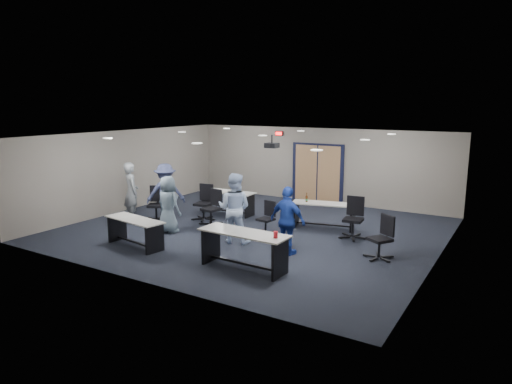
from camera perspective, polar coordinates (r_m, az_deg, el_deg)
The scene contains 25 objects.
floor at distance 13.17m, azimuth -0.29°, elevation -4.72°, with size 10.00×10.00×0.00m, color black.
back_wall at distance 16.83m, azimuth 7.76°, elevation 3.34°, with size 10.00×0.04×2.70m, color gray.
front_wall at distance 9.42m, azimuth -14.79°, elevation -3.03°, with size 10.00×0.04×2.70m, color gray.
left_wall at distance 16.03m, azimuth -15.73°, elevation 2.64°, with size 0.04×9.00×2.70m, color gray.
right_wall at distance 11.15m, azimuth 22.18°, elevation -1.32°, with size 0.04×9.00×2.70m, color gray.
ceiling at distance 12.71m, azimuth -0.30°, elevation 7.08°, with size 10.00×9.00×0.04m, color silver.
double_door at distance 16.83m, azimuth 7.68°, elevation 2.31°, with size 2.00×0.07×2.20m.
exit_sign at distance 17.36m, azimuth 2.90°, elevation 7.31°, with size 0.32×0.07×0.18m.
ceiling_projector at distance 13.01m, azimuth 1.99°, elevation 5.86°, with size 0.35×0.32×0.37m.
ceiling_can_lights at distance 12.92m, azimuth 0.28°, elevation 7.01°, with size 6.24×5.74×0.02m, color silver, non-canonical shape.
table_front_left at distance 11.94m, azimuth -14.90°, elevation -4.33°, with size 1.84×0.85×0.72m.
table_front_right at distance 9.99m, azimuth -1.49°, elevation -6.47°, with size 2.08×0.75×0.97m.
table_back_left at distance 14.93m, azimuth -3.55°, elevation -0.81°, with size 1.88×0.70×0.75m.
table_back_right at distance 13.37m, azimuth 8.42°, elevation -2.33°, with size 1.92×1.00×1.02m.
chair_back_a at distance 14.22m, azimuth -6.61°, elevation -1.32°, with size 0.69×0.69×1.10m, color black, non-canonical shape.
chair_back_b at distance 13.57m, azimuth -5.66°, elevation -1.97°, with size 0.67×0.67×1.07m, color black, non-canonical shape.
chair_back_c at distance 12.61m, azimuth 1.21°, elevation -3.28°, with size 0.58×0.58×0.92m, color black, non-canonical shape.
chair_back_d at distance 12.46m, azimuth 12.05°, elevation -3.22°, with size 0.70×0.70×1.12m, color black, non-canonical shape.
chair_loose_left at distance 14.36m, azimuth -12.41°, elevation -1.46°, with size 0.67×0.67×1.07m, color black, non-canonical shape.
chair_loose_right at distance 11.00m, azimuth 15.21°, elevation -5.51°, with size 0.65×0.65×1.04m, color black, non-canonical shape.
person_gray at distance 14.40m, azimuth -15.32°, elevation -0.01°, with size 0.67×0.44×1.83m, color gray.
person_plaid at distance 12.97m, azimuth -10.91°, elevation -1.52°, with size 0.78×0.51×1.60m, color slate.
person_lightblue at distance 11.79m, azimuth -2.74°, elevation -2.02°, with size 0.89×0.69×1.83m, color #C0D7FF.
person_navy at distance 10.90m, azimuth 3.98°, elevation -3.61°, with size 0.97×0.40×1.66m, color #1C389A.
person_back at distance 14.18m, azimuth -11.23°, elevation -0.08°, with size 1.15×0.66×1.79m, color #3C436C.
Camera 1 is at (6.63, -10.80, 3.58)m, focal length 32.00 mm.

